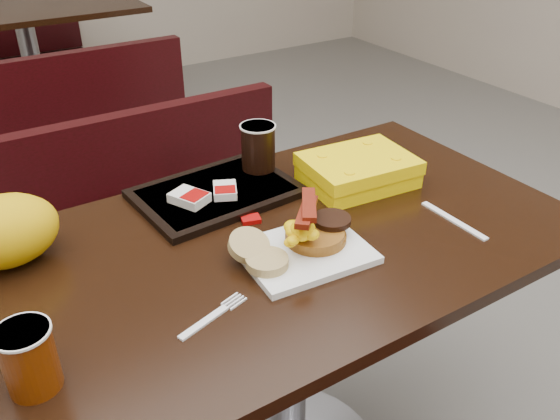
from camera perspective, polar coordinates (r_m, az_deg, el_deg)
table_near at (r=1.44m, az=0.60°, el=-15.09°), size 1.20×0.70×0.75m
bench_near_n at (r=1.94m, az=-10.70°, el=-2.50°), size 1.00×0.46×0.72m
table_far at (r=3.63m, az=-22.78°, el=11.92°), size 1.20×0.70×0.75m
bench_far_s at (r=2.98m, az=-19.84°, el=8.37°), size 1.00×0.46×0.72m
bench_far_n at (r=4.30m, az=-24.78°, el=13.98°), size 1.00×0.46×0.72m
platter at (r=1.13m, az=2.44°, el=-4.16°), size 0.25×0.20×0.01m
pancake_stack at (r=1.15m, az=3.52°, el=-2.40°), size 0.13×0.13×0.03m
sausage_patty at (r=1.17m, az=5.10°, el=-0.97°), size 0.09×0.09×0.01m
scrambled_eggs at (r=1.10m, az=2.15°, el=-2.20°), size 0.09×0.08×0.04m
bacon_strips at (r=1.11m, az=2.63°, el=-0.03°), size 0.15×0.15×0.01m
muffin_bottom at (r=1.08m, az=-1.27°, el=-5.07°), size 0.09×0.09×0.02m
muffin_top at (r=1.11m, az=-3.06°, el=-3.47°), size 0.09×0.09×0.05m
coffee_cup_near at (r=0.92m, az=-23.29°, el=-13.23°), size 0.09×0.09×0.11m
fork at (r=0.99m, az=-7.46°, el=-10.84°), size 0.14×0.07×0.00m
knife at (r=1.30m, az=16.59°, el=-0.97°), size 0.02×0.18×0.00m
condiment_ketchup at (r=1.24m, az=-2.88°, el=-0.91°), size 0.05×0.04×0.01m
tray at (r=1.34m, az=-6.23°, el=1.69°), size 0.37×0.27×0.02m
hashbrown_sleeve_left at (r=1.29m, az=-8.85°, el=1.20°), size 0.09×0.10×0.02m
hashbrown_sleeve_right at (r=1.31m, az=-5.39°, el=1.93°), size 0.08×0.08×0.02m
coffee_cup_far at (r=1.40m, az=-2.15°, el=6.15°), size 0.10×0.10×0.11m
clamshell at (r=1.39m, az=7.62°, el=3.87°), size 0.26×0.21×0.07m
paper_bag at (r=1.20m, az=-25.34°, el=-1.88°), size 0.20×0.15×0.14m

